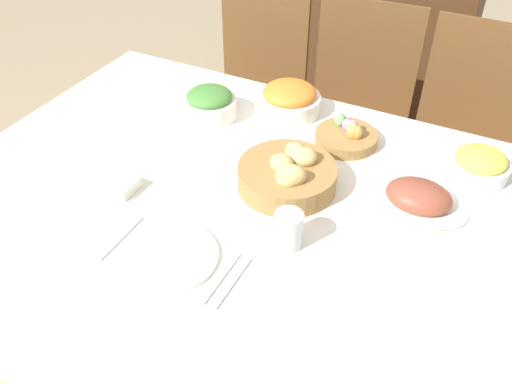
# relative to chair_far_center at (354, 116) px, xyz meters

# --- Properties ---
(ground_plane) EXTENTS (12.00, 12.00, 0.00)m
(ground_plane) POSITION_rel_chair_far_center_xyz_m (-0.00, -0.87, -0.51)
(ground_plane) COLOR tan
(dining_table) EXTENTS (1.68, 1.05, 0.76)m
(dining_table) POSITION_rel_chair_far_center_xyz_m (-0.00, -0.87, -0.12)
(dining_table) COLOR white
(dining_table) RESTS_ON ground
(chair_far_center) EXTENTS (0.45, 0.45, 0.95)m
(chair_far_center) POSITION_rel_chair_far_center_xyz_m (0.00, 0.00, 0.00)
(chair_far_center) COLOR brown
(chair_far_center) RESTS_ON ground
(chair_far_left) EXTENTS (0.43, 0.43, 0.95)m
(chair_far_left) POSITION_rel_chair_far_center_xyz_m (-0.48, 0.00, 0.00)
(chair_far_left) COLOR brown
(chair_far_left) RESTS_ON ground
(chair_far_right) EXTENTS (0.42, 0.42, 0.95)m
(chair_far_right) POSITION_rel_chair_far_center_xyz_m (0.44, 0.00, 0.00)
(chair_far_right) COLOR brown
(chair_far_right) RESTS_ON ground
(sideboard) EXTENTS (1.23, 0.44, 0.86)m
(sideboard) POSITION_rel_chair_far_center_xyz_m (-0.30, 0.93, -0.08)
(sideboard) COLOR #4C2D19
(sideboard) RESTS_ON ground
(bread_basket) EXTENTS (0.27, 0.27, 0.11)m
(bread_basket) POSITION_rel_chair_far_center_xyz_m (0.07, -0.85, 0.30)
(bread_basket) COLOR #9E7542
(bread_basket) RESTS_ON dining_table
(egg_basket) EXTENTS (0.19, 0.19, 0.08)m
(egg_basket) POSITION_rel_chair_far_center_xyz_m (0.14, -0.57, 0.28)
(egg_basket) COLOR #9E7542
(egg_basket) RESTS_ON dining_table
(ham_platter) EXTENTS (0.27, 0.19, 0.08)m
(ham_platter) POSITION_rel_chair_far_center_xyz_m (0.41, -0.77, 0.28)
(ham_platter) COLOR white
(ham_platter) RESTS_ON dining_table
(green_salad_bowl) EXTENTS (0.17, 0.17, 0.10)m
(green_salad_bowl) POSITION_rel_chair_far_center_xyz_m (-0.31, -0.63, 0.30)
(green_salad_bowl) COLOR white
(green_salad_bowl) RESTS_ON dining_table
(pineapple_bowl) EXTENTS (0.17, 0.17, 0.08)m
(pineapple_bowl) POSITION_rel_chair_far_center_xyz_m (0.52, -0.56, 0.30)
(pineapple_bowl) COLOR silver
(pineapple_bowl) RESTS_ON dining_table
(carrot_bowl) EXTENTS (0.21, 0.21, 0.10)m
(carrot_bowl) POSITION_rel_chair_far_center_xyz_m (-0.09, -0.49, 0.30)
(carrot_bowl) COLOR white
(carrot_bowl) RESTS_ON dining_table
(dinner_plate) EXTENTS (0.23, 0.23, 0.01)m
(dinner_plate) POSITION_rel_chair_far_center_xyz_m (-0.07, -1.22, 0.26)
(dinner_plate) COLOR white
(dinner_plate) RESTS_ON dining_table
(fork) EXTENTS (0.01, 0.17, 0.00)m
(fork) POSITION_rel_chair_far_center_xyz_m (-0.21, -1.22, 0.26)
(fork) COLOR #B7B7BC
(fork) RESTS_ON dining_table
(knife) EXTENTS (0.01, 0.17, 0.00)m
(knife) POSITION_rel_chair_far_center_xyz_m (0.07, -1.22, 0.26)
(knife) COLOR #B7B7BC
(knife) RESTS_ON dining_table
(spoon) EXTENTS (0.01, 0.17, 0.00)m
(spoon) POSITION_rel_chair_far_center_xyz_m (0.10, -1.22, 0.26)
(spoon) COLOR #B7B7BC
(spoon) RESTS_ON dining_table
(drinking_cup) EXTENTS (0.07, 0.07, 0.10)m
(drinking_cup) POSITION_rel_chair_far_center_xyz_m (0.16, -1.05, 0.31)
(drinking_cup) COLOR silver
(drinking_cup) RESTS_ON dining_table
(butter_dish) EXTENTS (0.12, 0.08, 0.03)m
(butter_dish) POSITION_rel_chair_far_center_xyz_m (-0.35, -1.07, 0.27)
(butter_dish) COLOR white
(butter_dish) RESTS_ON dining_table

